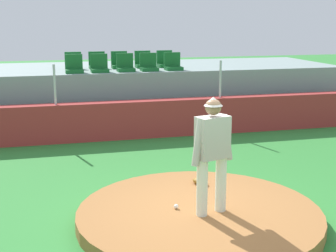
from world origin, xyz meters
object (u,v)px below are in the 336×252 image
object	(u,v)px
stadium_chair_3	(149,65)
stadium_chair_5	(73,64)
stadium_chair_4	(173,64)
stadium_chair_0	(74,67)
stadium_chair_7	(120,63)
stadium_chair_1	(99,66)
stadium_chair_2	(125,66)
stadium_chair_8	(143,62)
pitcher	(212,147)
fielding_glove	(200,181)
stadium_chair_9	(165,62)
stadium_chair_6	(97,63)
baseball	(176,207)

from	to	relation	value
stadium_chair_3	stadium_chair_5	xyz separation A→B (m)	(-2.06, 0.94, 0.00)
stadium_chair_4	stadium_chair_0	bearing A→B (deg)	0.67
stadium_chair_7	stadium_chair_1	bearing A→B (deg)	51.85
stadium_chair_2	stadium_chair_4	size ratio (longest dim) A/B	1.00
stadium_chair_2	stadium_chair_8	world-z (taller)	same
stadium_chair_1	stadium_chair_7	bearing A→B (deg)	-128.15
pitcher	stadium_chair_3	distance (m)	7.07
stadium_chair_0	fielding_glove	bearing A→B (deg)	107.23
stadium_chair_0	stadium_chair_2	bearing A→B (deg)	-178.70
pitcher	stadium_chair_9	distance (m)	8.05
stadium_chair_6	stadium_chair_8	world-z (taller)	same
stadium_chair_4	stadium_chair_6	xyz separation A→B (m)	(-2.09, 0.90, 0.00)
stadium_chair_0	stadium_chair_1	bearing A→B (deg)	-179.95
stadium_chair_3	stadium_chair_6	world-z (taller)	same
pitcher	stadium_chair_0	world-z (taller)	stadium_chair_0
pitcher	stadium_chair_3	xyz separation A→B (m)	(0.55, 7.03, 0.53)
pitcher	stadium_chair_1	bearing A→B (deg)	79.45
stadium_chair_0	stadium_chair_8	distance (m)	2.32
fielding_glove	stadium_chair_8	world-z (taller)	stadium_chair_8
stadium_chair_1	stadium_chair_2	world-z (taller)	same
stadium_chair_3	fielding_glove	bearing A→B (deg)	86.83
stadium_chair_6	stadium_chair_7	size ratio (longest dim) A/B	1.00
stadium_chair_4	stadium_chair_6	size ratio (longest dim) A/B	1.00
stadium_chair_6	stadium_chair_4	bearing A→B (deg)	156.82
stadium_chair_4	fielding_glove	bearing A→B (deg)	79.78
stadium_chair_7	stadium_chair_2	bearing A→B (deg)	91.95
baseball	pitcher	bearing A→B (deg)	-30.38
pitcher	fielding_glove	xyz separation A→B (m)	(0.23, 1.27, -0.98)
stadium_chair_9	stadium_chair_5	bearing A→B (deg)	-0.68
stadium_chair_0	stadium_chair_9	world-z (taller)	same
stadium_chair_3	stadium_chair_4	xyz separation A→B (m)	(0.72, 0.02, 0.00)
stadium_chair_4	stadium_chair_9	world-z (taller)	same
stadium_chair_3	stadium_chair_9	distance (m)	1.15
stadium_chair_5	stadium_chair_8	world-z (taller)	same
fielding_glove	stadium_chair_6	world-z (taller)	stadium_chair_6
stadium_chair_0	stadium_chair_7	xyz separation A→B (m)	(1.40, 0.90, 0.00)
stadium_chair_0	stadium_chair_6	xyz separation A→B (m)	(0.73, 0.93, 0.00)
fielding_glove	stadium_chair_2	bearing A→B (deg)	-24.39
baseball	stadium_chair_7	distance (m)	7.80
pitcher	stadium_chair_4	distance (m)	7.19
stadium_chair_0	stadium_chair_9	distance (m)	2.96
stadium_chair_4	stadium_chair_7	world-z (taller)	same
stadium_chair_7	pitcher	bearing A→B (deg)	91.08
stadium_chair_5	stadium_chair_0	bearing A→B (deg)	87.60
pitcher	baseball	xyz separation A→B (m)	(-0.48, 0.28, -1.00)
stadium_chair_3	stadium_chair_5	distance (m)	2.27
stadium_chair_1	stadium_chair_8	distance (m)	1.71
stadium_chair_0	stadium_chair_4	size ratio (longest dim) A/B	1.00
fielding_glove	stadium_chair_5	size ratio (longest dim) A/B	0.60
stadium_chair_8	stadium_chair_9	world-z (taller)	same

